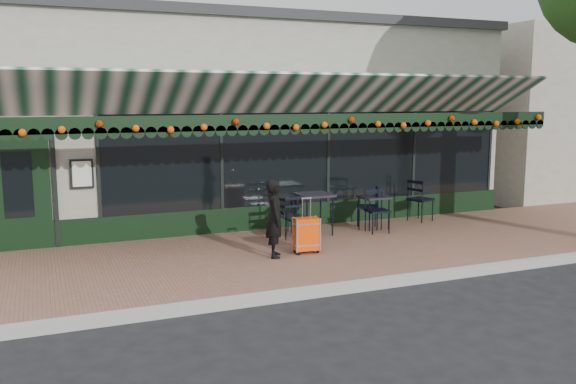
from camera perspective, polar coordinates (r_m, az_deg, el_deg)
name	(u,v)px	position (r m, az deg, el deg)	size (l,w,h in m)	color
ground	(359,289)	(9.51, 6.64, -8.99)	(80.00, 80.00, 0.00)	black
sidewalk	(306,254)	(11.21, 1.67, -5.79)	(18.00, 4.00, 0.15)	brown
curb	(361,286)	(9.42, 6.88, -8.68)	(18.00, 0.16, 0.15)	#9E9E99
restaurant_building	(217,122)	(16.36, -6.69, 6.53)	(12.00, 9.60, 4.50)	gray
woman	(275,218)	(10.55, -1.22, -2.48)	(0.50, 0.33, 1.36)	black
suitcase	(306,235)	(10.88, 1.73, -4.02)	(0.45, 0.28, 1.00)	#FC4307
cafe_table_a	(374,200)	(13.02, 8.04, -0.70)	(0.56, 0.56, 0.69)	black
cafe_table_b	(314,198)	(12.33, 2.46, -0.54)	(0.68, 0.68, 0.83)	black
chair_a_left	(368,207)	(13.00, 7.46, -1.42)	(0.46, 0.46, 0.91)	black
chair_a_right	(421,200)	(14.03, 12.30, -0.72)	(0.48, 0.48, 0.96)	black
chair_a_front	(377,211)	(12.64, 8.36, -1.79)	(0.45, 0.45, 0.89)	black
chair_b_left	(285,216)	(12.28, -0.32, -2.25)	(0.39, 0.39, 0.79)	black
chair_b_right	(287,215)	(12.39, -0.08, -2.18)	(0.39, 0.39, 0.78)	black
chair_b_front	(298,219)	(11.73, 0.93, -2.58)	(0.43, 0.43, 0.87)	black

